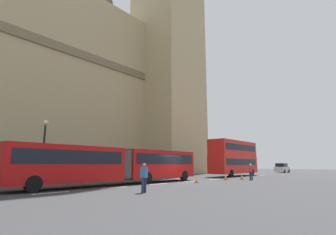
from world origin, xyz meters
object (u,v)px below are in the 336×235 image
object	(u,v)px
traffic_cone_east	(242,177)
articulated_bus	(119,163)
street_lamp	(44,147)
double_decker_bus	(234,157)
pedestrian_near_cones	(144,177)
sedan_lead	(282,168)
pedestrian_by_kerb	(251,171)
traffic_cone_west	(196,180)
traffic_cone_middle	(226,177)

from	to	relation	value
traffic_cone_east	articulated_bus	bearing A→B (deg)	161.65
traffic_cone_east	street_lamp	size ratio (longest dim) A/B	0.11
double_decker_bus	pedestrian_near_cones	world-z (taller)	double_decker_bus
sedan_lead	traffic_cone_east	bearing A→B (deg)	-171.09
pedestrian_by_kerb	traffic_cone_east	bearing A→B (deg)	77.74
traffic_cone_west	traffic_cone_east	world-z (taller)	same
traffic_cone_west	traffic_cone_east	size ratio (longest dim) A/B	1.00
articulated_bus	pedestrian_near_cones	world-z (taller)	articulated_bus
articulated_bus	street_lamp	xyz separation A→B (m)	(-4.26, 4.51, 1.31)
double_decker_bus	traffic_cone_east	xyz separation A→B (m)	(-7.34, -4.46, -2.43)
double_decker_bus	sedan_lead	size ratio (longest dim) A/B	2.37
traffic_cone_west	articulated_bus	bearing A→B (deg)	147.65
traffic_cone_middle	traffic_cone_east	xyz separation A→B (m)	(1.92, -0.94, 0.00)
articulated_bus	double_decker_bus	xyz separation A→B (m)	(20.78, 0.00, 0.96)
street_lamp	traffic_cone_west	bearing A→B (deg)	-39.12
pedestrian_near_cones	articulated_bus	bearing A→B (deg)	63.42
double_decker_bus	traffic_cone_east	distance (m)	8.93
traffic_cone_west	street_lamp	world-z (taller)	street_lamp
double_decker_bus	traffic_cone_east	size ratio (longest dim) A/B	17.96
articulated_bus	double_decker_bus	size ratio (longest dim) A/B	1.71
traffic_cone_east	traffic_cone_middle	bearing A→B (deg)	153.79
double_decker_bus	pedestrian_by_kerb	distance (m)	9.62
street_lamp	traffic_cone_east	bearing A→B (deg)	-26.87
traffic_cone_east	pedestrian_near_cones	bearing A→B (deg)	-174.68
pedestrian_by_kerb	traffic_cone_middle	bearing A→B (deg)	128.33
traffic_cone_east	pedestrian_near_cones	world-z (taller)	pedestrian_near_cones
traffic_cone_middle	street_lamp	distance (m)	17.91
articulated_bus	street_lamp	bearing A→B (deg)	133.36
sedan_lead	traffic_cone_west	distance (m)	36.29
traffic_cone_middle	pedestrian_near_cones	world-z (taller)	pedestrian_near_cones
traffic_cone_east	pedestrian_near_cones	size ratio (longest dim) A/B	0.34
articulated_bus	sedan_lead	size ratio (longest dim) A/B	4.04
traffic_cone_middle	street_lamp	xyz separation A→B (m)	(-15.78, 8.02, 2.77)
traffic_cone_east	double_decker_bus	bearing A→B (deg)	31.28
sedan_lead	traffic_cone_middle	bearing A→B (deg)	-173.39
traffic_cone_middle	sedan_lead	bearing A→B (deg)	6.61
pedestrian_near_cones	pedestrian_by_kerb	bearing A→B (deg)	1.30
sedan_lead	traffic_cone_east	distance (m)	28.83
sedan_lead	pedestrian_by_kerb	size ratio (longest dim) A/B	2.60
double_decker_bus	sedan_lead	xyz separation A→B (m)	(21.13, 0.00, -1.80)
articulated_bus	double_decker_bus	bearing A→B (deg)	0.01
street_lamp	pedestrian_near_cones	distance (m)	10.78
pedestrian_near_cones	sedan_lead	bearing A→B (deg)	7.60
sedan_lead	traffic_cone_west	size ratio (longest dim) A/B	7.59
double_decker_bus	sedan_lead	world-z (taller)	double_decker_bus
pedestrian_near_cones	traffic_cone_middle	bearing A→B (deg)	9.67
traffic_cone_west	pedestrian_by_kerb	xyz separation A→B (m)	(7.38, -1.94, 0.63)
traffic_cone_middle	pedestrian_by_kerb	world-z (taller)	pedestrian_by_kerb
traffic_cone_west	traffic_cone_east	distance (m)	7.67
articulated_bus	sedan_lead	xyz separation A→B (m)	(41.91, 0.01, -0.83)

